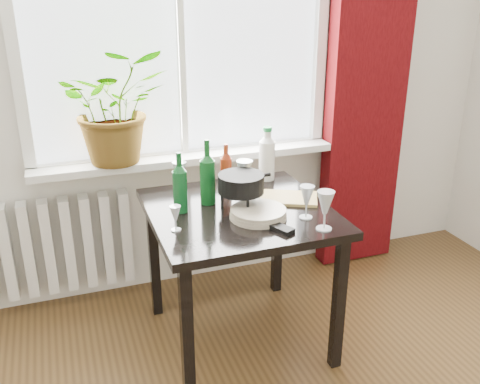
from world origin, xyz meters
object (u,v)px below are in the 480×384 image
object	(u,v)px
cleaning_bottle	(267,153)
wineglass_front_left	(176,218)
wine_bottle_left	(180,182)
plate_stack	(258,213)
wine_bottle_right	(207,172)
radiator	(59,246)
potted_plant	(116,106)
wineglass_back_left	(180,178)
bottle_amber	(226,166)
wineglass_back_center	(244,178)
wineglass_front_right	(325,210)
cutting_board	(288,198)
table	(239,226)
wineglass_far_right	(307,202)
tv_remote	(275,226)
fondue_pot	(241,191)

from	to	relation	value
cleaning_bottle	wineglass_front_left	xyz separation A→B (m)	(-0.62, -0.46, -0.09)
wine_bottle_left	wineglass_front_left	bearing A→B (deg)	-109.66
plate_stack	wine_bottle_right	bearing A→B (deg)	124.55
radiator	plate_stack	xyz separation A→B (m)	(0.90, -0.75, 0.38)
potted_plant	wine_bottle_right	distance (m)	0.64
wineglass_back_left	bottle_amber	bearing A→B (deg)	-2.96
wineglass_back_left	wineglass_back_center	bearing A→B (deg)	-27.02
wineglass_back_center	wineglass_back_left	distance (m)	0.33
wine_bottle_left	wineglass_front_right	xyz separation A→B (m)	(0.55, -0.40, -0.05)
wineglass_back_center	cutting_board	bearing A→B (deg)	-29.48
table	wineglass_far_right	bearing A→B (deg)	-38.41
wine_bottle_left	cleaning_bottle	bearing A→B (deg)	25.99
wine_bottle_right	bottle_amber	xyz separation A→B (m)	(0.14, 0.15, -0.04)
radiator	cleaning_bottle	bearing A→B (deg)	-14.79
cleaning_bottle	tv_remote	bearing A→B (deg)	-108.69
bottle_amber	wineglass_front_right	distance (m)	0.66
wine_bottle_right	wineglass_far_right	distance (m)	0.50
bottle_amber	wine_bottle_right	bearing A→B (deg)	-133.15
wine_bottle_left	bottle_amber	bearing A→B (deg)	35.29
table	tv_remote	size ratio (longest dim) A/B	4.53
table	tv_remote	bearing A→B (deg)	-72.82
table	wineglass_front_right	bearing A→B (deg)	-50.58
fondue_pot	wine_bottle_right	bearing A→B (deg)	150.31
wine_bottle_right	wineglass_far_right	xyz separation A→B (m)	(0.37, -0.32, -0.08)
potted_plant	wineglass_back_left	bearing A→B (deg)	-50.33
wine_bottle_left	wineglass_back_center	size ratio (longest dim) A/B	1.49
cleaning_bottle	fondue_pot	size ratio (longest dim) A/B	1.19
cleaning_bottle	cutting_board	bearing A→B (deg)	-91.24
cleaning_bottle	wineglass_front_right	distance (m)	0.67
cutting_board	potted_plant	bearing A→B (deg)	142.66
wine_bottle_right	fondue_pot	distance (m)	0.19
wine_bottle_left	potted_plant	bearing A→B (deg)	111.15
wine_bottle_right	wine_bottle_left	bearing A→B (deg)	-160.10
wineglass_back_left	cutting_board	xyz separation A→B (m)	(0.49, -0.26, -0.08)
tv_remote	cleaning_bottle	bearing A→B (deg)	46.50
wineglass_far_right	bottle_amber	bearing A→B (deg)	115.82
wine_bottle_right	cleaning_bottle	world-z (taller)	wine_bottle_right
radiator	fondue_pot	size ratio (longest dim) A/B	3.16
cleaning_bottle	wineglass_front_left	size ratio (longest dim) A/B	2.57
potted_plant	fondue_pot	xyz separation A→B (m)	(0.49, -0.59, -0.32)
wineglass_far_right	plate_stack	xyz separation A→B (m)	(-0.21, 0.08, -0.06)
wineglass_front_right	tv_remote	size ratio (longest dim) A/B	0.98
potted_plant	wine_bottle_right	bearing A→B (deg)	-53.24
wineglass_back_left	plate_stack	bearing A→B (deg)	-56.95
radiator	tv_remote	world-z (taller)	tv_remote
cutting_board	plate_stack	bearing A→B (deg)	-145.56
plate_stack	potted_plant	bearing A→B (deg)	126.02
wine_bottle_left	wineglass_back_center	distance (m)	0.36
potted_plant	wine_bottle_left	world-z (taller)	potted_plant
cleaning_bottle	wineglass_far_right	distance (m)	0.54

